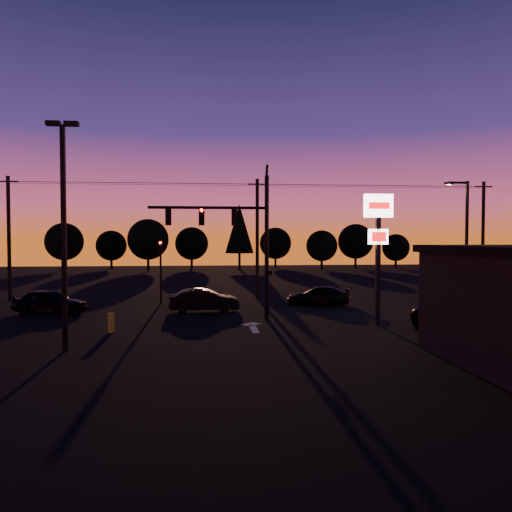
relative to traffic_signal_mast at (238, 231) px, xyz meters
The scene contains 25 objects.
ground 6.35m from the traffic_signal_mast, 88.59° to the right, with size 120.00×120.00×0.00m, color black.
lane_arrow 5.48m from the traffic_signal_mast, 75.57° to the right, with size 1.20×3.10×0.01m.
traffic_signal_mast is the anchor object (origin of this frame).
secondary_signal 9.19m from the traffic_signal_mast, 123.19° to the left, with size 0.30×0.31×4.35m.
parking_lot_light 10.19m from the traffic_signal_mast, 136.63° to the right, with size 1.25×0.30×9.14m.
pylon_sign 7.52m from the traffic_signal_mast, 19.36° to the right, with size 1.50×0.28×6.80m.
streetlight 14.10m from the traffic_signal_mast, ahead, with size 1.55×0.35×8.00m.
utility_pole_0 18.79m from the traffic_signal_mast, 147.82° to the left, with size 1.40×0.26×9.00m.
utility_pole_1 10.23m from the traffic_signal_mast, 78.16° to the left, with size 1.40×0.26×9.00m.
utility_pole_2 22.45m from the traffic_signal_mast, 26.47° to the left, with size 1.40×0.26×9.00m.
power_wires 10.85m from the traffic_signal_mast, 78.16° to the left, with size 36.00×1.22×0.07m.
bollard 8.35m from the traffic_signal_mast, 153.49° to the right, with size 0.31×0.31×0.93m, color gold.
tree_0 50.96m from the traffic_signal_mast, 115.46° to the left, with size 5.36×5.36×6.74m.
tree_1 51.54m from the traffic_signal_mast, 107.98° to the left, with size 4.54×4.54×5.71m.
tree_2 45.11m from the traffic_signal_mast, 102.68° to the left, with size 5.77×5.78×7.26m.
tree_3 48.18m from the traffic_signal_mast, 94.65° to the left, with size 4.95×4.95×6.22m.
tree_4 45.12m from the traffic_signal_mast, 86.06° to the left, with size 4.18×4.18×9.50m.
tree_5 50.84m from the traffic_signal_mast, 79.69° to the left, with size 4.95×4.95×6.22m.
tree_6 46.55m from the traffic_signal_mast, 71.06° to the left, with size 4.54×4.54×5.71m.
tree_7 51.53m from the traffic_signal_mast, 65.83° to the left, with size 5.36×5.36×6.74m.
tree_8 53.43m from the traffic_signal_mast, 59.50° to the left, with size 4.12×4.12×5.19m.
car_left 12.17m from the traffic_signal_mast, 164.56° to the left, with size 1.77×4.41×1.50m, color black.
car_mid 5.67m from the traffic_signal_mast, 120.15° to the left, with size 1.49×4.29×1.41m, color black.
car_right 9.04m from the traffic_signal_mast, 43.23° to the left, with size 1.78×4.39×1.27m, color black.
suv_parked 12.30m from the traffic_signal_mast, 29.35° to the right, with size 2.41×5.22×1.45m, color black.
Camera 1 is at (-1.87, -23.52, 4.51)m, focal length 35.00 mm.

